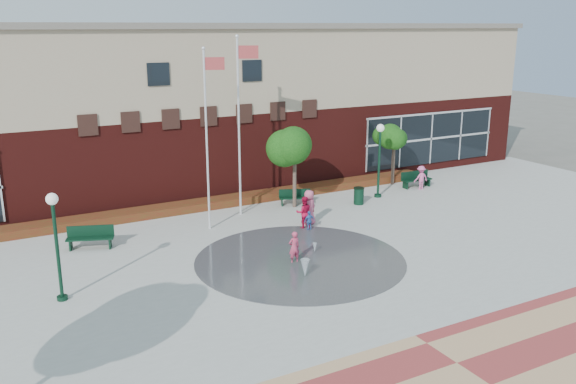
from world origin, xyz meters
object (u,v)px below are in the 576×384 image
trash_can (359,196)px  child_splash (294,247)px  flagpole_left (207,131)px  bench_left (91,242)px  flagpole_right (240,117)px

trash_can → child_splash: bearing=-141.8°
flagpole_left → bench_left: 6.86m
flagpole_right → bench_left: 8.92m
bench_left → trash_can: size_ratio=2.17×
flagpole_left → child_splash: size_ratio=6.31×
flagpole_right → bench_left: size_ratio=4.37×
flagpole_left → child_splash: flagpole_left is taller
flagpole_left → trash_can: bearing=18.3°
bench_left → child_splash: 8.68m
flagpole_right → child_splash: bearing=-76.6°
flagpole_right → child_splash: flagpole_right is taller
trash_can → flagpole_right: bearing=167.6°
bench_left → trash_can: (13.68, 0.01, 0.15)m
trash_can → flagpole_left: bearing=180.0°
bench_left → trash_can: bearing=20.5°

